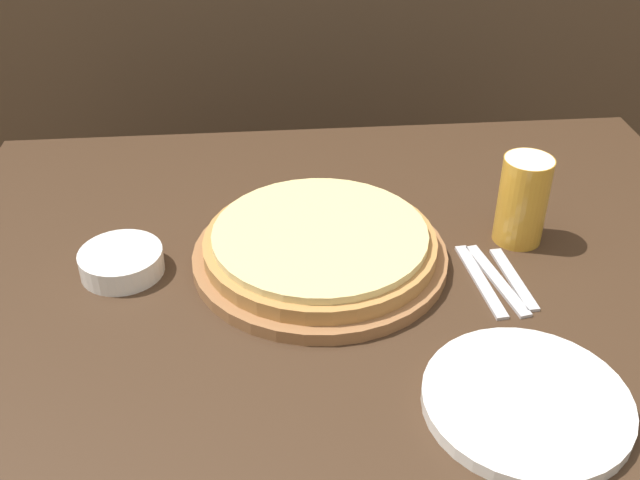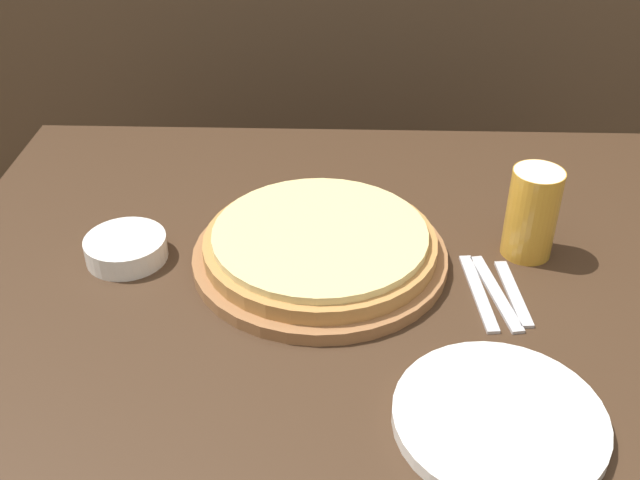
% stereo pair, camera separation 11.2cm
% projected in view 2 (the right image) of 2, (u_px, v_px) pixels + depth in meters
% --- Properties ---
extents(dining_table, '(1.27, 0.96, 0.77)m').
position_uv_depth(dining_table, '(345.00, 439.00, 1.35)').
color(dining_table, '#3D2819').
rests_on(dining_table, ground_plane).
extents(pizza_on_board, '(0.39, 0.39, 0.06)m').
position_uv_depth(pizza_on_board, '(320.00, 248.00, 1.13)').
color(pizza_on_board, '#99663D').
rests_on(pizza_on_board, dining_table).
extents(beer_glass, '(0.08, 0.08, 0.14)m').
position_uv_depth(beer_glass, '(533.00, 210.00, 1.12)').
color(beer_glass, gold).
rests_on(beer_glass, dining_table).
extents(dinner_plate, '(0.25, 0.25, 0.02)m').
position_uv_depth(dinner_plate, '(499.00, 419.00, 0.87)').
color(dinner_plate, white).
rests_on(dinner_plate, dining_table).
extents(side_bowl, '(0.12, 0.12, 0.04)m').
position_uv_depth(side_bowl, '(126.00, 248.00, 1.14)').
color(side_bowl, white).
rests_on(side_bowl, dining_table).
extents(fork, '(0.03, 0.18, 0.00)m').
position_uv_depth(fork, '(478.00, 292.00, 1.08)').
color(fork, silver).
rests_on(fork, dining_table).
extents(dinner_knife, '(0.05, 0.18, 0.00)m').
position_uv_depth(dinner_knife, '(496.00, 293.00, 1.08)').
color(dinner_knife, silver).
rests_on(dinner_knife, dining_table).
extents(spoon, '(0.03, 0.15, 0.00)m').
position_uv_depth(spoon, '(513.00, 293.00, 1.08)').
color(spoon, silver).
rests_on(spoon, dining_table).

